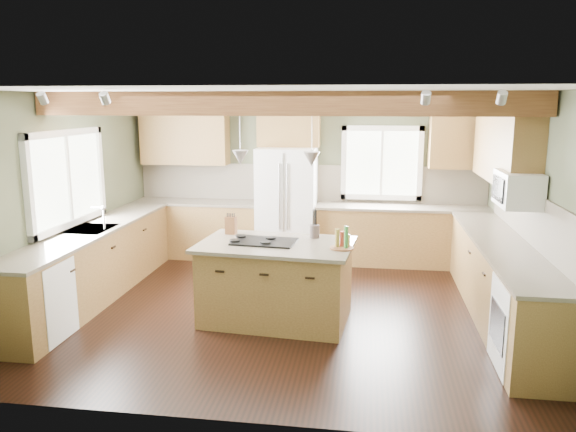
# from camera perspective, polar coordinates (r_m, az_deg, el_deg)

# --- Properties ---
(floor) EXTENTS (5.60, 5.60, 0.00)m
(floor) POSITION_cam_1_polar(r_m,az_deg,el_deg) (6.96, -0.18, -9.44)
(floor) COLOR black
(floor) RESTS_ON ground
(ceiling) EXTENTS (5.60, 5.60, 0.00)m
(ceiling) POSITION_cam_1_polar(r_m,az_deg,el_deg) (6.50, -0.20, 12.51)
(ceiling) COLOR silver
(ceiling) RESTS_ON wall_back
(wall_back) EXTENTS (5.60, 0.00, 5.60)m
(wall_back) POSITION_cam_1_polar(r_m,az_deg,el_deg) (9.06, 2.13, 3.96)
(wall_back) COLOR #444A35
(wall_back) RESTS_ON ground
(wall_left) EXTENTS (0.00, 5.00, 5.00)m
(wall_left) POSITION_cam_1_polar(r_m,az_deg,el_deg) (7.54, -21.76, 1.62)
(wall_left) COLOR #444A35
(wall_left) RESTS_ON ground
(wall_right) EXTENTS (0.00, 5.00, 5.00)m
(wall_right) POSITION_cam_1_polar(r_m,az_deg,el_deg) (6.79, 23.87, 0.45)
(wall_right) COLOR #444A35
(wall_right) RESTS_ON ground
(ceiling_beam) EXTENTS (5.55, 0.26, 0.26)m
(ceiling_beam) POSITION_cam_1_polar(r_m,az_deg,el_deg) (6.15, -0.69, 11.35)
(ceiling_beam) COLOR #4F2916
(ceiling_beam) RESTS_ON ceiling
(soffit_trim) EXTENTS (5.55, 0.20, 0.10)m
(soffit_trim) POSITION_cam_1_polar(r_m,az_deg,el_deg) (8.88, 2.12, 11.84)
(soffit_trim) COLOR #4F2916
(soffit_trim) RESTS_ON ceiling
(backsplash_back) EXTENTS (5.58, 0.03, 0.58)m
(backsplash_back) POSITION_cam_1_polar(r_m,az_deg,el_deg) (9.05, 2.11, 3.39)
(backsplash_back) COLOR brown
(backsplash_back) RESTS_ON wall_back
(backsplash_right) EXTENTS (0.03, 3.70, 0.58)m
(backsplash_right) POSITION_cam_1_polar(r_m,az_deg,el_deg) (6.85, 23.58, -0.20)
(backsplash_right) COLOR brown
(backsplash_right) RESTS_ON wall_right
(base_cab_back_left) EXTENTS (2.02, 0.60, 0.88)m
(base_cab_back_left) POSITION_cam_1_polar(r_m,az_deg,el_deg) (9.28, -9.17, -1.39)
(base_cab_back_left) COLOR brown
(base_cab_back_left) RESTS_ON floor
(counter_back_left) EXTENTS (2.06, 0.64, 0.04)m
(counter_back_left) POSITION_cam_1_polar(r_m,az_deg,el_deg) (9.19, -9.26, 1.41)
(counter_back_left) COLOR #4D4439
(counter_back_left) RESTS_ON base_cab_back_left
(base_cab_back_right) EXTENTS (2.62, 0.60, 0.88)m
(base_cab_back_right) POSITION_cam_1_polar(r_m,az_deg,el_deg) (8.88, 11.48, -2.05)
(base_cab_back_right) COLOR brown
(base_cab_back_right) RESTS_ON floor
(counter_back_right) EXTENTS (2.66, 0.64, 0.04)m
(counter_back_right) POSITION_cam_1_polar(r_m,az_deg,el_deg) (8.79, 11.60, 0.86)
(counter_back_right) COLOR #4D4439
(counter_back_right) RESTS_ON base_cab_back_right
(base_cab_left) EXTENTS (0.60, 3.70, 0.88)m
(base_cab_left) POSITION_cam_1_polar(r_m,az_deg,el_deg) (7.62, -19.13, -4.73)
(base_cab_left) COLOR brown
(base_cab_left) RESTS_ON floor
(counter_left) EXTENTS (0.64, 3.74, 0.04)m
(counter_left) POSITION_cam_1_polar(r_m,az_deg,el_deg) (7.51, -19.36, -1.36)
(counter_left) COLOR #4D4439
(counter_left) RESTS_ON base_cab_left
(base_cab_right) EXTENTS (0.60, 3.70, 0.88)m
(base_cab_right) POSITION_cam_1_polar(r_m,az_deg,el_deg) (6.97, 20.80, -6.35)
(base_cab_right) COLOR brown
(base_cab_right) RESTS_ON floor
(counter_right) EXTENTS (0.64, 3.74, 0.04)m
(counter_right) POSITION_cam_1_polar(r_m,az_deg,el_deg) (6.85, 21.08, -2.68)
(counter_right) COLOR #4D4439
(counter_right) RESTS_ON base_cab_right
(upper_cab_back_left) EXTENTS (1.40, 0.35, 0.90)m
(upper_cab_back_left) POSITION_cam_1_polar(r_m,az_deg,el_deg) (9.25, -10.44, 7.99)
(upper_cab_back_left) COLOR brown
(upper_cab_back_left) RESTS_ON wall_back
(upper_cab_over_fridge) EXTENTS (0.96, 0.35, 0.70)m
(upper_cab_over_fridge) POSITION_cam_1_polar(r_m,az_deg,el_deg) (8.85, 0.09, 9.32)
(upper_cab_over_fridge) COLOR brown
(upper_cab_over_fridge) RESTS_ON wall_back
(upper_cab_right) EXTENTS (0.35, 2.20, 0.90)m
(upper_cab_right) POSITION_cam_1_polar(r_m,az_deg,el_deg) (7.54, 21.18, 6.65)
(upper_cab_right) COLOR brown
(upper_cab_right) RESTS_ON wall_right
(upper_cab_back_corner) EXTENTS (0.90, 0.35, 0.90)m
(upper_cab_back_corner) POSITION_cam_1_polar(r_m,az_deg,el_deg) (8.87, 17.10, 7.53)
(upper_cab_back_corner) COLOR brown
(upper_cab_back_corner) RESTS_ON wall_back
(window_left) EXTENTS (0.04, 1.60, 1.05)m
(window_left) POSITION_cam_1_polar(r_m,az_deg,el_deg) (7.53, -21.58, 3.56)
(window_left) COLOR white
(window_left) RESTS_ON wall_left
(window_back) EXTENTS (1.10, 0.04, 1.00)m
(window_back) POSITION_cam_1_polar(r_m,az_deg,el_deg) (8.96, 9.49, 5.34)
(window_back) COLOR white
(window_back) RESTS_ON wall_back
(sink) EXTENTS (0.50, 0.65, 0.03)m
(sink) POSITION_cam_1_polar(r_m,az_deg,el_deg) (7.51, -19.37, -1.32)
(sink) COLOR #262628
(sink) RESTS_ON counter_left
(faucet) EXTENTS (0.02, 0.02, 0.28)m
(faucet) POSITION_cam_1_polar(r_m,az_deg,el_deg) (7.40, -18.20, -0.28)
(faucet) COLOR #B2B2B7
(faucet) RESTS_ON sink
(dishwasher) EXTENTS (0.60, 0.60, 0.84)m
(dishwasher) POSITION_cam_1_polar(r_m,az_deg,el_deg) (6.55, -24.26, -7.85)
(dishwasher) COLOR white
(dishwasher) RESTS_ON floor
(oven) EXTENTS (0.60, 0.72, 0.84)m
(oven) POSITION_cam_1_polar(r_m,az_deg,el_deg) (5.78, 23.46, -10.33)
(oven) COLOR white
(oven) RESTS_ON floor
(microwave) EXTENTS (0.40, 0.70, 0.38)m
(microwave) POSITION_cam_1_polar(r_m,az_deg,el_deg) (6.65, 22.34, 2.54)
(microwave) COLOR white
(microwave) RESTS_ON wall_right
(pendant_left) EXTENTS (0.18, 0.18, 0.16)m
(pendant_left) POSITION_cam_1_polar(r_m,az_deg,el_deg) (6.30, -4.86, 5.94)
(pendant_left) COLOR #B2B2B7
(pendant_left) RESTS_ON ceiling
(pendant_right) EXTENTS (0.18, 0.18, 0.16)m
(pendant_right) POSITION_cam_1_polar(r_m,az_deg,el_deg) (6.10, 2.42, 5.79)
(pendant_right) COLOR #B2B2B7
(pendant_right) RESTS_ON ceiling
(refrigerator) EXTENTS (0.90, 0.74, 1.80)m
(refrigerator) POSITION_cam_1_polar(r_m,az_deg,el_deg) (8.78, -0.10, 1.09)
(refrigerator) COLOR white
(refrigerator) RESTS_ON floor
(island) EXTENTS (1.70, 1.13, 0.88)m
(island) POSITION_cam_1_polar(r_m,az_deg,el_deg) (6.49, -1.22, -6.88)
(island) COLOR olive
(island) RESTS_ON floor
(island_top) EXTENTS (1.82, 1.25, 0.04)m
(island_top) POSITION_cam_1_polar(r_m,az_deg,el_deg) (6.36, -1.24, -2.94)
(island_top) COLOR #4D4439
(island_top) RESTS_ON island
(cooktop) EXTENTS (0.74, 0.53, 0.02)m
(cooktop) POSITION_cam_1_polar(r_m,az_deg,el_deg) (6.39, -2.42, -2.61)
(cooktop) COLOR black
(cooktop) RESTS_ON island_top
(knife_block) EXTENTS (0.14, 0.11, 0.21)m
(knife_block) POSITION_cam_1_polar(r_m,az_deg,el_deg) (6.81, -5.81, -0.96)
(knife_block) COLOR brown
(knife_block) RESTS_ON island_top
(utensil_crock) EXTENTS (0.14, 0.14, 0.15)m
(utensil_crock) POSITION_cam_1_polar(r_m,az_deg,el_deg) (6.59, 2.71, -1.57)
(utensil_crock) COLOR #3C3530
(utensil_crock) RESTS_ON island_top
(bottle_tray) EXTENTS (0.28, 0.28, 0.24)m
(bottle_tray) POSITION_cam_1_polar(r_m,az_deg,el_deg) (6.11, 5.52, -2.23)
(bottle_tray) COLOR #5A2E1B
(bottle_tray) RESTS_ON island_top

